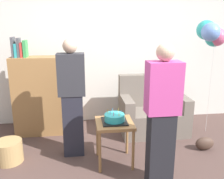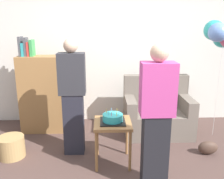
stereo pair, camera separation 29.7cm
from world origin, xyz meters
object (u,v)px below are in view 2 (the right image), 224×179
(person_holding_cake, at_px, (156,119))
(handbag, at_px, (208,148))
(birthday_cake, at_px, (113,118))
(wicker_basket, at_px, (12,147))
(bookshelf, at_px, (44,93))
(couch, at_px, (157,113))
(side_table, at_px, (113,128))
(balloon_bunch, at_px, (220,35))
(person_blowing_candles, at_px, (73,97))

(person_holding_cake, distance_m, handbag, 1.37)
(birthday_cake, height_order, wicker_basket, birthday_cake)
(bookshelf, xyz_separation_m, wicker_basket, (-0.29, -0.90, -0.52))
(couch, bearing_deg, birthday_cake, -130.33)
(side_table, bearing_deg, handbag, 6.84)
(couch, height_order, birthday_cake, couch)
(side_table, height_order, handbag, side_table)
(wicker_basket, distance_m, handbag, 2.77)
(couch, relative_size, balloon_bunch, 0.59)
(birthday_cake, bearing_deg, person_holding_cake, -49.85)
(person_holding_cake, height_order, handbag, person_holding_cake)
(couch, height_order, balloon_bunch, balloon_bunch)
(birthday_cake, relative_size, person_holding_cake, 0.20)
(handbag, bearing_deg, birthday_cake, -173.16)
(side_table, relative_size, person_holding_cake, 0.36)
(bookshelf, bearing_deg, side_table, -44.27)
(person_blowing_candles, bearing_deg, side_table, -49.38)
(bookshelf, distance_m, side_table, 1.57)
(bookshelf, bearing_deg, birthday_cake, -44.27)
(bookshelf, bearing_deg, person_blowing_candles, -53.69)
(handbag, distance_m, balloon_bunch, 1.70)
(couch, height_order, bookshelf, bookshelf)
(couch, relative_size, birthday_cake, 3.44)
(person_holding_cake, relative_size, balloon_bunch, 0.87)
(bookshelf, distance_m, balloon_bunch, 2.96)
(side_table, xyz_separation_m, balloon_bunch, (1.66, 0.81, 1.15))
(birthday_cake, xyz_separation_m, wicker_basket, (-1.41, 0.19, -0.48))
(person_holding_cake, bearing_deg, bookshelf, -25.21)
(bookshelf, xyz_separation_m, person_blowing_candles, (0.58, -0.79, 0.16))
(balloon_bunch, bearing_deg, person_holding_cake, -132.24)
(handbag, xyz_separation_m, balloon_bunch, (0.29, 0.64, 1.55))
(bookshelf, relative_size, wicker_basket, 4.48)
(birthday_cake, bearing_deg, handbag, 6.84)
(couch, distance_m, wicker_basket, 2.32)
(birthday_cake, xyz_separation_m, balloon_bunch, (1.66, 0.81, 1.02))
(birthday_cake, distance_m, wicker_basket, 1.50)
(person_holding_cake, xyz_separation_m, wicker_basket, (-1.85, 0.72, -0.68))
(birthday_cake, height_order, handbag, birthday_cake)
(person_blowing_candles, bearing_deg, birthday_cake, -49.38)
(birthday_cake, bearing_deg, wicker_basket, 172.24)
(couch, bearing_deg, person_blowing_candles, -154.77)
(bookshelf, height_order, handbag, bookshelf)
(handbag, bearing_deg, side_table, -173.16)
(side_table, height_order, person_blowing_candles, person_blowing_candles)
(wicker_basket, height_order, handbag, wicker_basket)
(bookshelf, bearing_deg, balloon_bunch, -5.81)
(bookshelf, xyz_separation_m, birthday_cake, (1.12, -1.09, -0.04))
(bookshelf, bearing_deg, wicker_basket, -107.61)
(birthday_cake, height_order, person_blowing_candles, person_blowing_candles)
(person_blowing_candles, height_order, handbag, person_blowing_candles)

